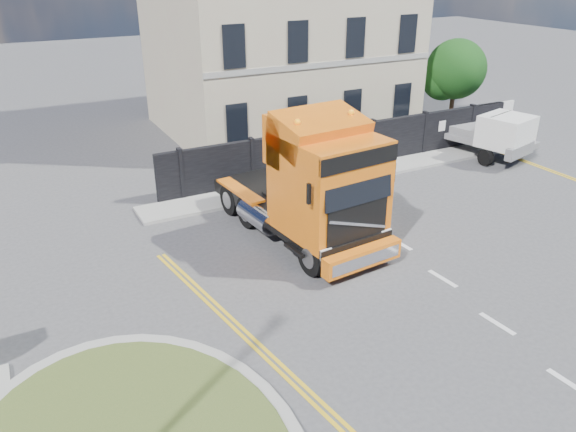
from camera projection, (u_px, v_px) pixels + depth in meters
ground at (352, 298)px, 15.78m from camera, size 120.00×120.00×0.00m
hoarding_fence at (364, 144)px, 25.35m from camera, size 18.80×0.25×2.00m
georgian_building at (277, 19)px, 29.13m from camera, size 12.30×10.30×12.80m
tree at (453, 72)px, 30.28m from camera, size 3.20×3.20×4.80m
pavement_far at (364, 172)px, 24.79m from camera, size 20.00×1.60×0.12m
truck at (315, 189)px, 17.92m from camera, size 3.37×7.54×4.39m
flatbed_pickup at (494, 134)px, 26.19m from camera, size 3.34×5.65×2.18m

